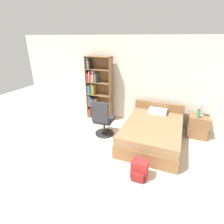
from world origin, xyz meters
TOP-DOWN VIEW (x-y plane):
  - ground_plane at (0.00, 0.00)m, footprint 14.00×14.00m
  - wall_back at (0.00, 3.23)m, footprint 9.00×0.06m
  - bookshelf at (-1.65, 2.97)m, footprint 0.84×0.28m
  - bed at (0.36, 2.15)m, footprint 1.41×1.97m
  - office_chair at (-0.95, 1.94)m, footprint 0.52×0.59m
  - nightstand at (1.45, 2.88)m, footprint 0.50×0.45m
  - table_lamp at (1.45, 2.91)m, footprint 0.24×0.24m
  - water_bottle at (1.39, 2.77)m, footprint 0.08×0.08m
  - backpack_red at (0.36, 0.77)m, footprint 0.31×0.30m

SIDE VIEW (x-z plane):
  - ground_plane at x=0.00m, z-range 0.00..0.00m
  - backpack_red at x=0.36m, z-range -0.01..0.37m
  - bed at x=0.36m, z-range -0.12..0.68m
  - nightstand at x=1.45m, z-range 0.00..0.61m
  - office_chair at x=-0.95m, z-range -0.05..1.01m
  - water_bottle at x=1.39m, z-range 0.60..0.83m
  - bookshelf at x=-1.65m, z-range -0.05..1.97m
  - table_lamp at x=1.45m, z-range 0.76..1.31m
  - wall_back at x=0.00m, z-range 0.00..2.60m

